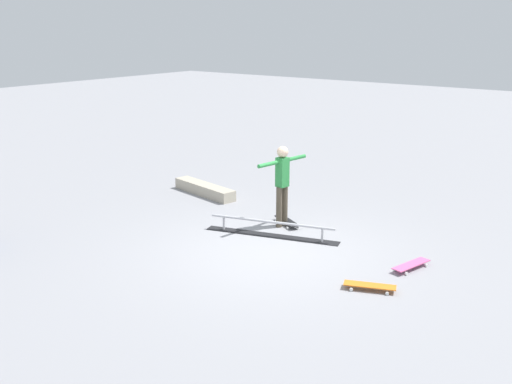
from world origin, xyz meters
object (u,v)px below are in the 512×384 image
skate_ledge (205,189)px  skateboard_main (287,221)px  loose_skateboard_pink (411,265)px  skater_main (282,180)px  loose_skateboard_orange (370,286)px  grind_rail (272,229)px

skate_ledge → skateboard_main: bearing=167.0°
skate_ledge → skateboard_main: 2.91m
skateboard_main → loose_skateboard_pink: 3.03m
skater_main → loose_skateboard_pink: 3.16m
skateboard_main → loose_skateboard_orange: bearing=176.9°
loose_skateboard_pink → loose_skateboard_orange: bearing=-174.7°
skate_ledge → skateboard_main: (-2.84, 0.66, -0.05)m
grind_rail → loose_skateboard_orange: 2.85m
loose_skateboard_orange → skateboard_main: bearing=-55.1°
skate_ledge → loose_skateboard_pink: skate_ledge is taller
skate_ledge → skater_main: size_ratio=1.17×
skateboard_main → loose_skateboard_pink: same height
skate_ledge → loose_skateboard_pink: size_ratio=2.34×
grind_rail → loose_skateboard_pink: bearing=165.4°
grind_rail → loose_skateboard_pink: 2.82m
skater_main → loose_skateboard_orange: size_ratio=2.02×
grind_rail → skate_ledge: 3.30m
skate_ledge → grind_rail: bearing=154.8°
skate_ledge → skater_main: (-2.80, 0.79, 0.83)m
grind_rail → skate_ledge: size_ratio=1.36×
grind_rail → loose_skateboard_orange: (-2.64, 1.07, -0.06)m
grind_rail → skate_ledge: (2.98, -1.40, -0.00)m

